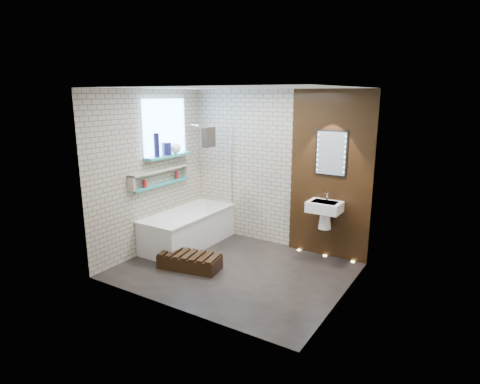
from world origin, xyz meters
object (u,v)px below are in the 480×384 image
Objects in this scene: washbasin at (325,210)px; walnut_step at (190,262)px; bathtub at (188,228)px; led_mirror at (331,153)px; bath_screen at (219,169)px.

washbasin reaches higher than walnut_step.
walnut_step is at bearing -50.20° from bathtub.
walnut_step is at bearing -135.33° from led_mirror.
bathtub is 1.93× the size of walnut_step.
led_mirror is at bearing 90.00° from washbasin.
bathtub reaches higher than walnut_step.
bathtub is 2.49× the size of led_mirror.
bath_screen is 2.00× the size of led_mirror.
led_mirror is at bearing 19.78° from bathtub.
walnut_step is (0.62, -0.75, -0.19)m from bathtub.
led_mirror is 2.67m from walnut_step.
washbasin reaches higher than bathtub.
walnut_step is (-1.55, -1.37, -0.69)m from washbasin.
washbasin is 0.88m from led_mirror.
washbasin is at bearing -90.00° from led_mirror.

